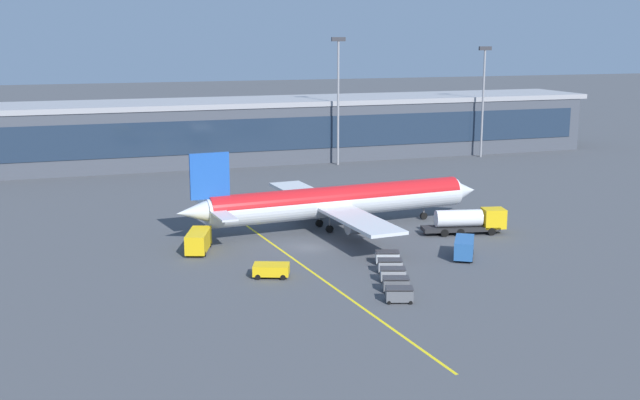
{
  "coord_description": "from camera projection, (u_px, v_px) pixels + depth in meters",
  "views": [
    {
      "loc": [
        -27.53,
        -86.48,
        25.27
      ],
      "look_at": [
        3.38,
        5.98,
        4.5
      ],
      "focal_mm": 43.44,
      "sensor_mm": 36.0,
      "label": 1
    }
  ],
  "objects": [
    {
      "name": "apron_light_mast_0",
      "position": [
        338.0,
        92.0,
        151.33
      ],
      "size": [
        2.8,
        0.5,
        24.96
      ],
      "color": "gray",
      "rests_on": "ground_plane"
    },
    {
      "name": "baggage_cart_2",
      "position": [
        393.0,
        274.0,
        80.98
      ],
      "size": [
        3.0,
        2.3,
        1.48
      ],
      "color": "gray",
      "rests_on": "ground_plane"
    },
    {
      "name": "terminal_building",
      "position": [
        216.0,
        131.0,
        157.28
      ],
      "size": [
        164.46,
        19.04,
        12.44
      ],
      "color": "#424751",
      "rests_on": "ground_plane"
    },
    {
      "name": "baggage_cart_0",
      "position": [
        399.0,
        294.0,
        74.72
      ],
      "size": [
        3.0,
        2.3,
        1.48
      ],
      "color": "#595B60",
      "rests_on": "ground_plane"
    },
    {
      "name": "pushback_tug",
      "position": [
        271.0,
        269.0,
        82.47
      ],
      "size": [
        4.36,
        3.49,
        1.4
      ],
      "color": "yellow",
      "rests_on": "ground_plane"
    },
    {
      "name": "fuel_tanker",
      "position": [
        469.0,
        221.0,
        100.34
      ],
      "size": [
        11.08,
        4.68,
        3.25
      ],
      "color": "#232326",
      "rests_on": "ground_plane"
    },
    {
      "name": "apron_lead_in_line",
      "position": [
        275.0,
        246.0,
        94.73
      ],
      "size": [
        7.17,
        79.73,
        0.01
      ],
      "primitive_type": "cube",
      "rotation": [
        0.0,
        0.0,
        0.09
      ],
      "color": "yellow",
      "rests_on": "ground_plane"
    },
    {
      "name": "main_airliner",
      "position": [
        337.0,
        201.0,
        102.64
      ],
      "size": [
        43.31,
        34.43,
        11.22
      ],
      "color": "silver",
      "rests_on": "ground_plane"
    },
    {
      "name": "ground_plane",
      "position": [
        309.0,
        248.0,
        94.02
      ],
      "size": [
        700.0,
        700.0,
        0.0
      ],
      "primitive_type": "plane",
      "color": "#47494F"
    },
    {
      "name": "baggage_cart_4",
      "position": [
        387.0,
        257.0,
        87.24
      ],
      "size": [
        3.0,
        2.3,
        1.48
      ],
      "color": "#B2B7BC",
      "rests_on": "ground_plane"
    },
    {
      "name": "lavatory_truck",
      "position": [
        198.0,
        240.0,
        91.86
      ],
      "size": [
        4.09,
        6.23,
        2.5
      ],
      "color": "yellow",
      "rests_on": "ground_plane"
    },
    {
      "name": "baggage_cart_1",
      "position": [
        396.0,
        284.0,
        77.85
      ],
      "size": [
        3.0,
        2.3,
        1.48
      ],
      "color": "#595B60",
      "rests_on": "ground_plane"
    },
    {
      "name": "baggage_cart_3",
      "position": [
        390.0,
        265.0,
        84.11
      ],
      "size": [
        3.0,
        2.3,
        1.48
      ],
      "color": "gray",
      "rests_on": "ground_plane"
    },
    {
      "name": "crew_van",
      "position": [
        464.0,
        247.0,
        89.33
      ],
      "size": [
        4.38,
        5.37,
        2.3
      ],
      "color": "#285B9E",
      "rests_on": "ground_plane"
    },
    {
      "name": "apron_light_mast_1",
      "position": [
        483.0,
        93.0,
        161.54
      ],
      "size": [
        2.8,
        0.5,
        23.06
      ],
      "color": "gray",
      "rests_on": "ground_plane"
    }
  ]
}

